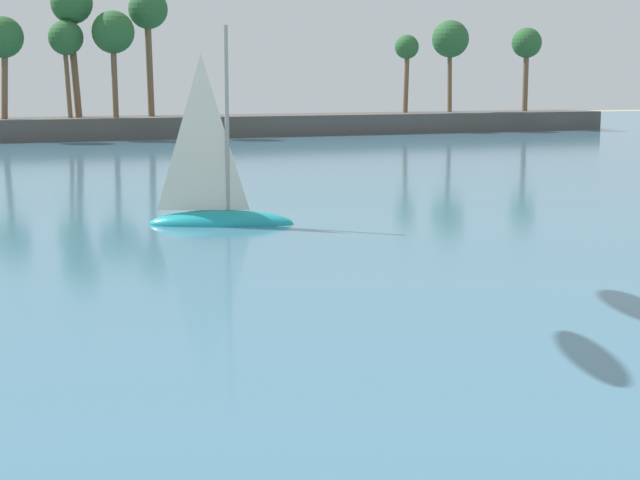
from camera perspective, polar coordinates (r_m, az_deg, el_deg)
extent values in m
cylinder|color=brown|center=(84.20, -17.08, 8.56)|extent=(0.77, 0.73, 6.32)
sphere|color=#285B2D|center=(84.25, -17.18, 10.70)|extent=(3.19, 3.19, 3.19)
cylinder|color=brown|center=(95.53, 4.81, 8.83)|extent=(0.61, 0.48, 5.97)
sphere|color=#285B2D|center=(95.56, 4.83, 10.62)|extent=(2.20, 2.20, 2.20)
cylinder|color=brown|center=(86.40, -13.49, 9.64)|extent=(1.01, 0.89, 9.14)
sphere|color=#285B2D|center=(86.59, -13.60, 12.66)|extent=(3.36, 3.36, 3.36)
cylinder|color=brown|center=(85.73, -13.83, 8.72)|extent=(0.60, 0.62, 6.38)
sphere|color=#285B2D|center=(85.79, -13.91, 10.84)|extent=(2.79, 2.79, 2.79)
cylinder|color=brown|center=(100.89, 11.33, 8.84)|extent=(0.58, 0.65, 6.46)
sphere|color=#285B2D|center=(100.94, 11.38, 10.67)|extent=(2.84, 2.84, 2.84)
cylinder|color=brown|center=(98.09, 7.20, 9.03)|extent=(0.43, 0.65, 6.76)
sphere|color=#285B2D|center=(98.16, 7.24, 11.00)|extent=(3.45, 3.45, 3.45)
cylinder|color=brown|center=(85.07, -11.32, 8.95)|extent=(0.52, 0.47, 6.80)
sphere|color=#285B2D|center=(85.14, -11.40, 11.24)|extent=(3.40, 3.40, 3.40)
cylinder|color=brown|center=(87.17, -9.44, 9.64)|extent=(0.77, 0.97, 8.77)
sphere|color=#285B2D|center=(87.33, -9.51, 12.51)|extent=(3.23, 3.23, 3.23)
ellipsoid|color=teal|center=(35.60, -5.50, 0.87)|extent=(5.21, 3.14, 1.00)
cylinder|color=gray|center=(35.26, -5.19, 6.71)|extent=(0.15, 0.15, 6.24)
pyramid|color=silver|center=(35.35, -6.56, 5.94)|extent=(2.16, 0.92, 5.31)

